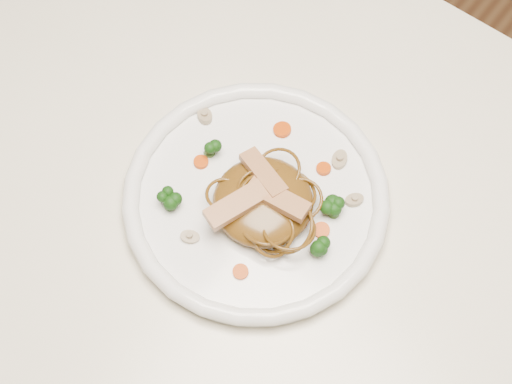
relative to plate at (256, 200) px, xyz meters
The scene contains 20 objects.
ground 0.76m from the plate, ahead, with size 4.00×4.00×0.00m, color #53321C.
table 0.12m from the plate, ahead, with size 1.20×0.80×0.75m.
plate is the anchor object (origin of this frame).
noodle_mound 0.03m from the plate, 21.10° to the right, with size 0.11×0.11×0.04m, color brown.
chicken_a 0.05m from the plate, ahead, with size 0.07×0.02×0.01m, color tan.
chicken_b 0.05m from the plate, 93.39° to the left, with size 0.07×0.02×0.01m, color tan.
chicken_c 0.06m from the plate, 88.91° to the right, with size 0.08×0.02×0.01m, color tan.
broccoli_0 0.09m from the plate, 24.90° to the left, with size 0.02×0.02×0.03m, color #18450E, non-canonical shape.
broccoli_1 0.08m from the plate, behind, with size 0.03×0.03×0.03m, color #18450E, non-canonical shape.
broccoli_2 0.10m from the plate, 136.03° to the right, with size 0.03×0.03×0.03m, color #18450E, non-canonical shape.
broccoli_3 0.10m from the plate, ahead, with size 0.03×0.03×0.03m, color #18450E, non-canonical shape.
carrot_0 0.09m from the plate, 62.36° to the left, with size 0.02×0.02×0.01m, color #D74007.
carrot_1 0.08m from the plate, behind, with size 0.02×0.02×0.01m, color #D74007.
carrot_2 0.09m from the plate, ahead, with size 0.02×0.02×0.01m, color #D74007.
carrot_3 0.09m from the plate, 108.38° to the left, with size 0.02×0.02×0.01m, color #D74007.
carrot_4 0.09m from the plate, 62.67° to the right, with size 0.02×0.02×0.01m, color #D74007.
mushroom_0 0.09m from the plate, 107.83° to the right, with size 0.02×0.02×0.01m, color #BFB28F.
mushroom_1 0.11m from the plate, 35.35° to the left, with size 0.02×0.02×0.01m, color #BFB28F.
mushroom_2 0.12m from the plate, 157.65° to the left, with size 0.02×0.02×0.01m, color #BFB28F.
mushroom_3 0.11m from the plate, 63.77° to the left, with size 0.03×0.03×0.01m, color #BFB28F.
Camera 1 is at (0.17, -0.29, 1.55)m, focal length 53.64 mm.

